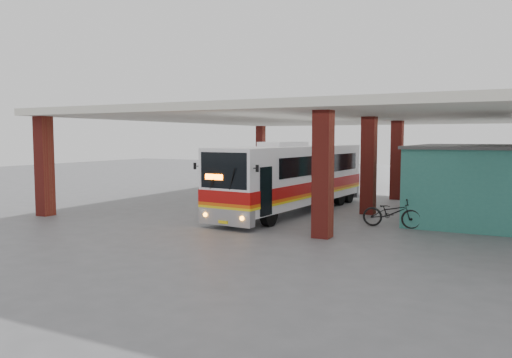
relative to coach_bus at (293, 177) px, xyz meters
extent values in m
plane|color=#515154|center=(0.24, -1.98, -1.61)|extent=(90.00, 90.00, 0.00)
cube|color=maroon|center=(3.24, -4.98, 0.57)|extent=(0.60, 0.60, 4.35)
cube|color=maroon|center=(3.24, 1.02, 0.57)|extent=(0.60, 0.60, 4.35)
cube|color=maroon|center=(3.24, 7.02, 0.57)|extent=(0.60, 0.60, 4.35)
cube|color=maroon|center=(-9.26, -5.98, 0.57)|extent=(0.60, 0.60, 4.35)
cube|color=maroon|center=(-9.26, 15.02, 0.57)|extent=(0.60, 0.60, 4.35)
cube|color=silver|center=(0.74, 4.52, 2.89)|extent=(21.00, 23.00, 0.30)
cube|color=#2C6E64|center=(7.74, 2.02, -0.11)|extent=(5.00, 8.00, 3.00)
cube|color=#454545|center=(7.74, 2.02, 1.44)|extent=(5.20, 8.20, 0.12)
cube|color=#163C3B|center=(5.22, 0.52, -0.56)|extent=(0.08, 0.95, 2.10)
cube|color=black|center=(5.22, 3.52, 0.19)|extent=(0.08, 1.20, 1.00)
cube|color=black|center=(5.19, 3.52, 0.19)|extent=(0.04, 1.30, 1.10)
cube|color=white|center=(0.00, 0.03, 0.14)|extent=(3.15, 11.17, 2.57)
cube|color=white|center=(-0.07, -0.88, 1.52)|extent=(1.31, 2.83, 0.23)
cube|color=gray|center=(-0.41, -5.30, -1.10)|extent=(2.34, 0.55, 0.64)
cube|color=#A60D0B|center=(0.00, 0.03, -0.37)|extent=(3.19, 11.18, 0.46)
cube|color=#DC570C|center=(0.00, 0.03, -0.66)|extent=(3.19, 11.18, 0.12)
cube|color=yellow|center=(0.00, 0.03, -0.76)|extent=(3.19, 11.18, 0.09)
cube|color=black|center=(-0.42, -5.43, 0.61)|extent=(2.05, 0.26, 1.33)
cube|color=black|center=(-1.10, 0.86, 0.60)|extent=(0.69, 8.25, 0.83)
cube|color=black|center=(1.21, 0.68, 0.60)|extent=(0.69, 8.25, 0.83)
cube|color=#FF5905|center=(-0.84, -5.45, 0.37)|extent=(0.78, 0.11, 0.20)
sphere|color=orange|center=(-1.25, -5.43, -1.08)|extent=(0.17, 0.17, 0.17)
sphere|color=orange|center=(0.40, -5.56, -1.08)|extent=(0.17, 0.17, 0.17)
cube|color=yellow|center=(-0.43, -5.51, -1.29)|extent=(0.41, 0.06, 0.11)
cylinder|color=black|center=(-1.26, -3.74, -1.15)|extent=(0.36, 0.94, 0.92)
cylinder|color=black|center=(0.67, -3.89, -1.15)|extent=(0.36, 0.94, 0.92)
cylinder|color=black|center=(-0.71, 3.31, -1.15)|extent=(0.36, 0.94, 0.92)
cylinder|color=black|center=(1.22, 3.16, -1.15)|extent=(0.36, 0.94, 0.92)
cylinder|color=black|center=(-0.62, 4.51, -1.15)|extent=(0.36, 0.94, 0.92)
cylinder|color=black|center=(1.31, 4.36, -1.15)|extent=(0.36, 0.94, 0.92)
imported|color=black|center=(4.94, -1.97, -1.03)|extent=(2.22, 0.84, 1.16)
imported|color=red|center=(2.82, -3.42, -0.81)|extent=(0.64, 0.47, 1.61)
cube|color=red|center=(4.84, 3.65, -1.35)|extent=(0.51, 0.51, 0.07)
cube|color=red|center=(5.04, 3.67, -1.05)|extent=(0.10, 0.47, 0.67)
cylinder|color=black|center=(4.67, 3.44, -1.50)|extent=(0.03, 0.03, 0.22)
cylinder|color=black|center=(5.05, 3.48, -1.50)|extent=(0.03, 0.03, 0.22)
cylinder|color=black|center=(4.64, 3.82, -1.50)|extent=(0.03, 0.03, 0.22)
cylinder|color=black|center=(5.01, 3.86, -1.50)|extent=(0.03, 0.03, 0.22)
camera|label=1|loc=(9.00, -21.07, 1.83)|focal=35.00mm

